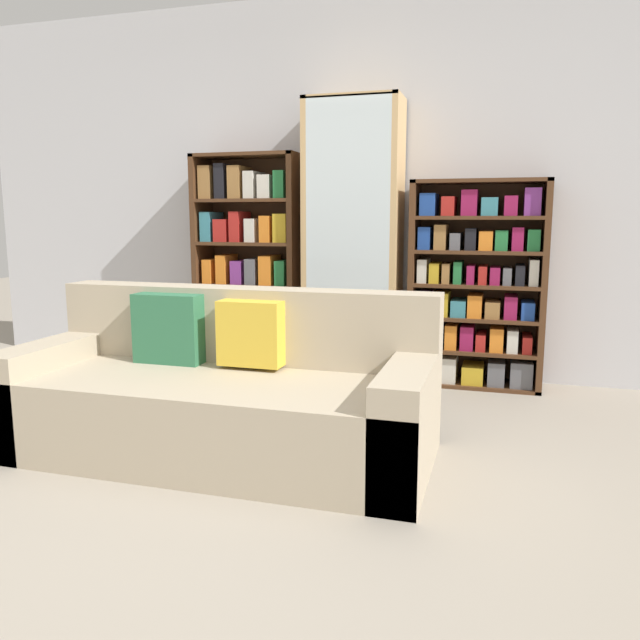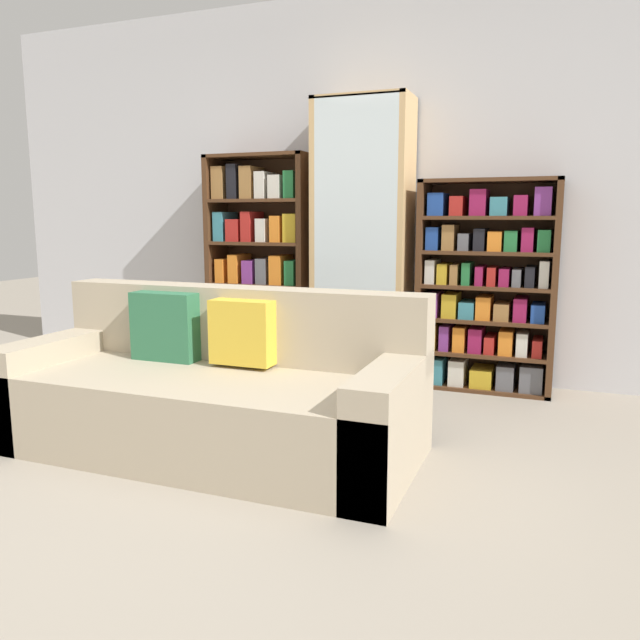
{
  "view_description": "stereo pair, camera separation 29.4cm",
  "coord_description": "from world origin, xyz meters",
  "px_view_note": "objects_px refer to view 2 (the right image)",
  "views": [
    {
      "loc": [
        1.14,
        -1.97,
        1.15
      ],
      "look_at": [
        0.11,
        1.5,
        0.55
      ],
      "focal_mm": 35.0,
      "sensor_mm": 36.0,
      "label": 1
    },
    {
      "loc": [
        1.42,
        -1.87,
        1.15
      ],
      "look_at": [
        0.11,
        1.5,
        0.55
      ],
      "focal_mm": 35.0,
      "sensor_mm": 36.0,
      "label": 2
    }
  ],
  "objects_px": {
    "wine_bottle": "(399,388)",
    "display_cabinet": "(363,242)",
    "bookshelf_right": "(485,291)",
    "couch": "(213,394)",
    "bookshelf_left": "(261,269)"
  },
  "relations": [
    {
      "from": "couch",
      "to": "wine_bottle",
      "type": "xyz_separation_m",
      "value": [
        0.74,
        0.85,
        -0.12
      ]
    },
    {
      "from": "couch",
      "to": "bookshelf_left",
      "type": "xyz_separation_m",
      "value": [
        -0.53,
        1.61,
        0.49
      ]
    },
    {
      "from": "couch",
      "to": "bookshelf_left",
      "type": "bearing_deg",
      "value": 108.22
    },
    {
      "from": "bookshelf_right",
      "to": "wine_bottle",
      "type": "xyz_separation_m",
      "value": [
        -0.39,
        -0.76,
        -0.51
      ]
    },
    {
      "from": "wine_bottle",
      "to": "display_cabinet",
      "type": "bearing_deg",
      "value": 121.93
    },
    {
      "from": "display_cabinet",
      "to": "bookshelf_right",
      "type": "xyz_separation_m",
      "value": [
        0.85,
        0.02,
        -0.31
      ]
    },
    {
      "from": "couch",
      "to": "bookshelf_left",
      "type": "relative_size",
      "value": 1.28
    },
    {
      "from": "couch",
      "to": "bookshelf_right",
      "type": "height_order",
      "value": "bookshelf_right"
    },
    {
      "from": "bookshelf_right",
      "to": "bookshelf_left",
      "type": "bearing_deg",
      "value": 180.0
    },
    {
      "from": "bookshelf_right",
      "to": "wine_bottle",
      "type": "distance_m",
      "value": 0.99
    },
    {
      "from": "wine_bottle",
      "to": "couch",
      "type": "bearing_deg",
      "value": -130.76
    },
    {
      "from": "display_cabinet",
      "to": "bookshelf_right",
      "type": "height_order",
      "value": "display_cabinet"
    },
    {
      "from": "display_cabinet",
      "to": "bookshelf_right",
      "type": "bearing_deg",
      "value": 1.08
    },
    {
      "from": "couch",
      "to": "display_cabinet",
      "type": "distance_m",
      "value": 1.76
    },
    {
      "from": "couch",
      "to": "bookshelf_right",
      "type": "distance_m",
      "value": 2.0
    }
  ]
}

